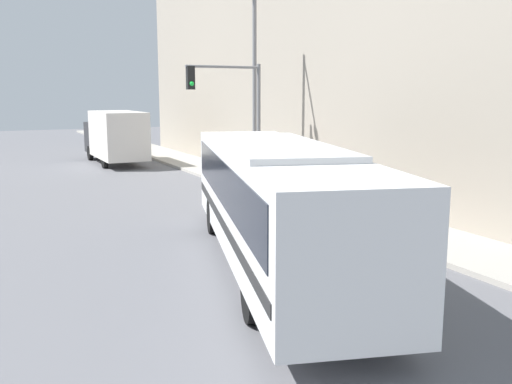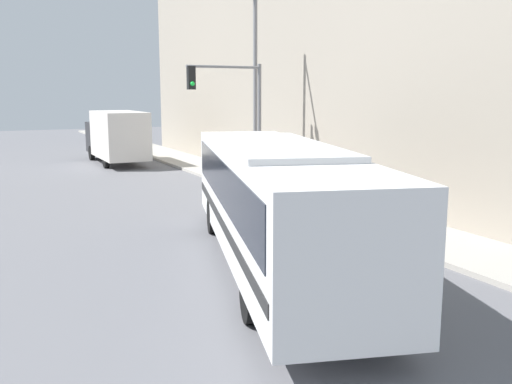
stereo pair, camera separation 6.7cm
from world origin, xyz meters
TOP-DOWN VIEW (x-y plane):
  - ground_plane at (0.00, 0.00)m, footprint 120.00×120.00m
  - sidewalk at (5.89, 20.00)m, footprint 2.77×70.00m
  - building_facade at (10.27, 17.25)m, footprint 6.00×32.50m
  - city_bus at (0.78, 2.98)m, footprint 5.69×12.05m
  - delivery_truck at (1.98, 25.18)m, footprint 2.37×7.38m
  - fire_hydrant at (5.10, 2.94)m, footprint 0.27×0.36m
  - traffic_light_pole at (4.12, 12.70)m, footprint 3.28×0.35m
  - parking_meter at (5.10, 10.62)m, footprint 0.14×0.14m
  - street_lamp at (5.02, 13.30)m, footprint 2.72×0.28m
  - pedestrian_near_corner at (5.99, 10.52)m, footprint 0.34×0.34m

SIDE VIEW (x-z plane):
  - ground_plane at x=0.00m, z-range 0.00..0.00m
  - sidewalk at x=5.89m, z-range 0.00..0.14m
  - fire_hydrant at x=5.10m, z-range 0.14..0.98m
  - pedestrian_near_corner at x=5.99m, z-range 0.16..1.98m
  - parking_meter at x=5.10m, z-range 0.38..1.78m
  - delivery_truck at x=1.98m, z-range 0.13..3.25m
  - city_bus at x=0.78m, z-range 0.26..3.30m
  - traffic_light_pole at x=4.12m, z-range 1.12..6.35m
  - street_lamp at x=5.02m, z-range 0.85..8.88m
  - building_facade at x=10.27m, z-range 0.00..12.03m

